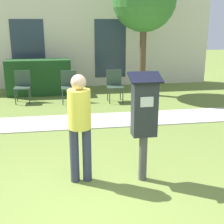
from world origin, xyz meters
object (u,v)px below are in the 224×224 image
Objects in this scene: parking_meter at (144,114)px; outdoor_chair_left at (22,84)px; outdoor_chair_middle at (69,84)px; outdoor_chair_right at (115,83)px; person_standing at (80,121)px.

outdoor_chair_left is (-2.23, 4.96, -0.49)m from parking_meter.
outdoor_chair_left is 1.00× the size of outdoor_chair_middle.
person_standing is at bearing -96.08° from outdoor_chair_right.
person_standing reaches higher than outdoor_chair_left.
outdoor_chair_middle and outdoor_chair_right have the same top height.
person_standing is 5.05m from outdoor_chair_left.
parking_meter is 5.46m from outdoor_chair_left.
parking_meter is 0.91m from person_standing.
person_standing is 1.76× the size of outdoor_chair_right.
outdoor_chair_left is at bearing 132.32° from person_standing.
person_standing is at bearing 173.21° from parking_meter.
outdoor_chair_middle is at bearing 0.81° from outdoor_chair_left.
outdoor_chair_left and outdoor_chair_middle have the same top height.
parking_meter is at bearing -92.21° from outdoor_chair_middle.
outdoor_chair_left is 1.32m from outdoor_chair_middle.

